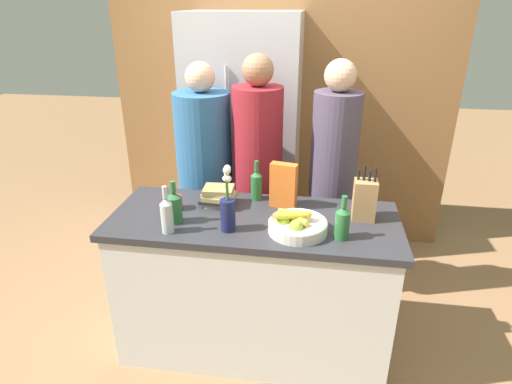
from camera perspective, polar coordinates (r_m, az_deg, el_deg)
ground_plane at (r=2.88m, az=-0.25°, el=-19.34°), size 14.00×14.00×0.00m
kitchen_island at (r=2.59m, az=-0.27°, el=-12.16°), size 1.60×0.64×0.89m
back_wall_wood at (r=3.64m, az=3.43°, el=13.31°), size 2.80×0.12×2.60m
refrigerator at (r=3.41m, az=-1.57°, el=6.70°), size 0.84×0.63×1.92m
fruit_bowl at (r=2.21m, az=5.45°, el=-4.37°), size 0.31×0.31×0.12m
knife_block at (r=2.37m, az=14.26°, el=-0.99°), size 0.12×0.10×0.31m
flower_vase at (r=2.19m, az=-3.79°, el=-2.20°), size 0.08×0.08×0.36m
cereal_box at (r=2.44m, az=3.69°, el=0.87°), size 0.16×0.09×0.26m
coffee_mug at (r=2.48m, az=-10.76°, el=-1.37°), size 0.11×0.08×0.08m
book_stack at (r=2.49m, az=-5.00°, el=-0.59°), size 0.21×0.17×0.11m
bottle_oil at (r=2.31m, az=-10.83°, el=-1.90°), size 0.08×0.08×0.24m
bottle_vinegar at (r=2.16m, az=11.45°, el=-3.92°), size 0.07×0.07×0.23m
bottle_wine at (r=2.22m, az=-11.82°, el=-2.94°), size 0.06×0.06×0.26m
bottle_water at (r=2.54m, az=0.06°, el=1.03°), size 0.07×0.07×0.24m
person_at_sink at (r=2.96m, az=-6.83°, el=2.85°), size 0.37×0.37×1.64m
person_in_blue at (r=2.85m, az=0.21°, el=3.13°), size 0.32×0.32×1.70m
person_in_red_tee at (r=2.84m, az=10.20°, el=2.51°), size 0.30×0.30×1.67m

